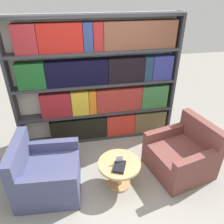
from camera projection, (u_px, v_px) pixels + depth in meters
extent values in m
plane|color=gray|center=(112.00, 193.00, 3.32)|extent=(14.00, 14.00, 0.00)
cube|color=silver|center=(96.00, 81.00, 4.08)|extent=(2.99, 0.05, 2.36)
cube|color=#333338|center=(11.00, 90.00, 3.73)|extent=(0.05, 0.30, 2.36)
cube|color=#333338|center=(172.00, 78.00, 4.21)|extent=(0.05, 0.30, 2.36)
cube|color=#333338|center=(99.00, 135.00, 4.55)|extent=(2.89, 0.30, 0.05)
cube|color=#333338|center=(98.00, 112.00, 4.27)|extent=(2.89, 0.30, 0.05)
cube|color=#333338|center=(97.00, 84.00, 3.97)|extent=(2.89, 0.30, 0.05)
cube|color=#333338|center=(95.00, 52.00, 3.68)|extent=(2.89, 0.30, 0.05)
cube|color=#333338|center=(94.00, 15.00, 3.39)|extent=(2.89, 0.30, 0.05)
cube|color=black|center=(79.00, 128.00, 4.34)|extent=(1.10, 0.20, 0.46)
cube|color=red|center=(120.00, 123.00, 4.48)|extent=(0.57, 0.20, 0.46)
cube|color=brown|center=(149.00, 120.00, 4.58)|extent=(0.65, 0.20, 0.46)
cube|color=maroon|center=(56.00, 104.00, 3.99)|extent=(0.55, 0.20, 0.47)
cube|color=gold|center=(80.00, 102.00, 4.07)|extent=(0.31, 0.20, 0.47)
cube|color=orange|center=(92.00, 101.00, 4.10)|extent=(0.13, 0.20, 0.47)
cube|color=maroon|center=(119.00, 99.00, 4.19)|extent=(0.87, 0.20, 0.47)
cube|color=#346D3B|center=(154.00, 96.00, 4.30)|extent=(0.52, 0.20, 0.47)
cube|color=#1B5623|center=(31.00, 76.00, 3.65)|extent=(0.46, 0.20, 0.45)
cube|color=black|center=(77.00, 73.00, 3.77)|extent=(1.06, 0.20, 0.45)
cube|color=black|center=(126.00, 69.00, 3.91)|extent=(0.65, 0.20, 0.45)
cube|color=#1E324E|center=(147.00, 68.00, 3.98)|extent=(0.15, 0.20, 0.45)
cube|color=navy|center=(161.00, 67.00, 4.02)|extent=(0.37, 0.20, 0.45)
cube|color=maroon|center=(25.00, 39.00, 3.35)|extent=(0.36, 0.20, 0.45)
cube|color=#A71C16|center=(60.00, 38.00, 3.44)|extent=(0.69, 0.20, 0.45)
cube|color=navy|center=(88.00, 37.00, 3.51)|extent=(0.15, 0.20, 0.45)
cube|color=maroon|center=(98.00, 36.00, 3.54)|extent=(0.16, 0.20, 0.45)
cube|color=brown|center=(140.00, 35.00, 3.65)|extent=(1.24, 0.20, 0.45)
cube|color=#42476B|center=(50.00, 177.00, 3.30)|extent=(0.96, 0.96, 0.45)
cube|color=#42476B|center=(17.00, 157.00, 3.04)|extent=(0.21, 0.90, 0.43)
cube|color=#42476B|center=(48.00, 183.00, 2.82)|extent=(0.76, 0.18, 0.17)
cube|color=#42476B|center=(55.00, 145.00, 3.48)|extent=(0.76, 0.18, 0.17)
cube|color=brown|center=(179.00, 159.00, 3.64)|extent=(1.08, 1.07, 0.45)
cube|color=brown|center=(202.00, 132.00, 3.55)|extent=(0.34, 0.90, 0.43)
cube|color=brown|center=(164.00, 133.00, 3.77)|extent=(0.76, 0.29, 0.17)
cube|color=brown|center=(196.00, 162.00, 3.15)|extent=(0.76, 0.29, 0.17)
cylinder|color=tan|center=(119.00, 175.00, 3.37)|extent=(0.12, 0.12, 0.41)
cylinder|color=tan|center=(119.00, 183.00, 3.47)|extent=(0.35, 0.35, 0.03)
cylinder|color=tan|center=(119.00, 164.00, 3.26)|extent=(0.64, 0.64, 0.04)
cube|color=black|center=(119.00, 163.00, 3.25)|extent=(0.06, 0.06, 0.01)
cube|color=white|center=(119.00, 159.00, 3.21)|extent=(0.10, 0.01, 0.14)
cube|color=black|center=(119.00, 166.00, 3.16)|extent=(0.24, 0.29, 0.04)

